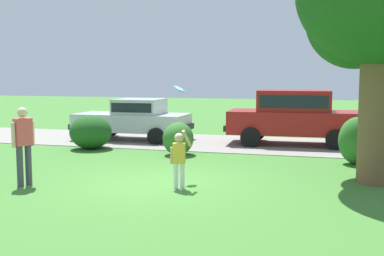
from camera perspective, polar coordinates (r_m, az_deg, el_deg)
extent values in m
plane|color=#3D752D|center=(11.07, -3.84, -6.52)|extent=(80.00, 80.00, 0.00)
cube|color=gray|center=(17.49, 3.74, -1.78)|extent=(28.00, 4.40, 0.02)
cylinder|color=brown|center=(11.71, 21.17, 1.49)|extent=(0.92, 0.92, 3.12)
ellipsoid|color=#1E511C|center=(12.63, 18.72, 12.06)|extent=(2.42, 2.42, 2.42)
ellipsoid|color=#1E511C|center=(16.46, -11.82, -0.45)|extent=(1.39, 1.39, 1.13)
ellipsoid|color=#33702B|center=(14.91, -1.64, -1.25)|extent=(0.94, 1.11, 1.00)
ellipsoid|color=#33702B|center=(14.06, 18.81, -1.42)|extent=(1.00, 0.89, 1.30)
cube|color=silver|center=(18.42, -7.07, 0.69)|extent=(4.22, 1.88, 0.64)
cube|color=silver|center=(18.26, -6.19, 2.54)|extent=(1.70, 1.64, 0.56)
cube|color=black|center=(18.26, -6.19, 2.54)|extent=(1.56, 1.65, 0.34)
cylinder|color=black|center=(18.17, -11.99, -0.68)|extent=(0.60, 0.23, 0.60)
cylinder|color=black|center=(19.84, -9.49, -0.06)|extent=(0.60, 0.23, 0.60)
cylinder|color=black|center=(17.12, -4.24, -0.98)|extent=(0.60, 0.23, 0.60)
cylinder|color=black|center=(18.89, -2.31, -0.29)|extent=(0.60, 0.23, 0.60)
cube|color=black|center=(19.36, -12.93, 0.37)|extent=(0.14, 1.75, 0.20)
cube|color=black|center=(17.73, -0.67, 0.00)|extent=(0.14, 1.75, 0.20)
cube|color=maroon|center=(17.34, 11.86, 0.66)|extent=(4.57, 2.02, 0.80)
cube|color=maroon|center=(17.28, 11.92, 3.17)|extent=(2.54, 1.72, 0.72)
cube|color=black|center=(17.28, 11.92, 3.17)|extent=(2.34, 1.73, 0.43)
cylinder|color=black|center=(16.56, 6.88, -1.11)|extent=(0.69, 0.25, 0.68)
cylinder|color=black|center=(18.41, 7.59, -0.39)|extent=(0.69, 0.25, 0.68)
cylinder|color=black|center=(16.47, 16.57, -1.37)|extent=(0.69, 0.25, 0.68)
cylinder|color=black|center=(18.33, 16.29, -0.61)|extent=(0.69, 0.25, 0.68)
cube|color=black|center=(17.58, 4.37, 0.19)|extent=(0.19, 1.75, 0.20)
cube|color=black|center=(17.43, 19.39, -0.19)|extent=(0.19, 1.75, 0.20)
cylinder|color=white|center=(10.53, -1.90, -5.64)|extent=(0.10, 0.10, 0.55)
cylinder|color=white|center=(10.50, -1.14, -5.67)|extent=(0.10, 0.10, 0.55)
cube|color=gold|center=(10.42, -1.53, -2.99)|extent=(0.28, 0.20, 0.44)
sphere|color=tan|center=(10.38, -1.54, -1.14)|extent=(0.20, 0.20, 0.20)
cylinder|color=tan|center=(10.40, -0.62, -1.23)|extent=(0.18, 0.26, 0.39)
cylinder|color=tan|center=(10.46, -2.40, -3.24)|extent=(0.07, 0.07, 0.36)
cylinder|color=#337FDB|center=(11.49, -1.53, 4.61)|extent=(0.26, 0.28, 0.17)
cylinder|color=orange|center=(11.49, -1.53, 4.63)|extent=(0.15, 0.16, 0.11)
cylinder|color=#3F3F4C|center=(11.33, -19.55, -4.25)|extent=(0.14, 0.14, 0.90)
cylinder|color=#3F3F4C|center=(11.42, -18.65, -4.14)|extent=(0.14, 0.14, 0.90)
cube|color=#DB4C4C|center=(11.27, -19.23, -0.44)|extent=(0.37, 0.42, 0.60)
sphere|color=beige|center=(11.23, -19.31, 1.74)|extent=(0.22, 0.22, 0.22)
cylinder|color=beige|center=(11.18, -20.23, -0.79)|extent=(0.09, 0.09, 0.55)
cylinder|color=beige|center=(11.37, -18.23, -0.60)|extent=(0.09, 0.09, 0.55)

